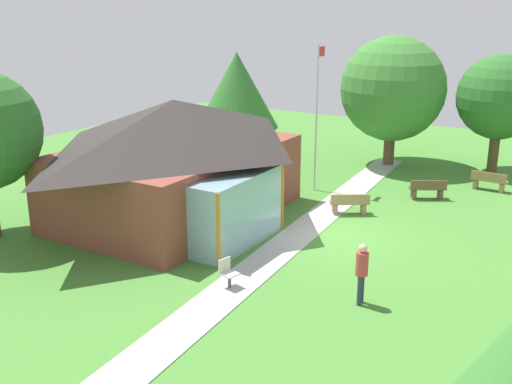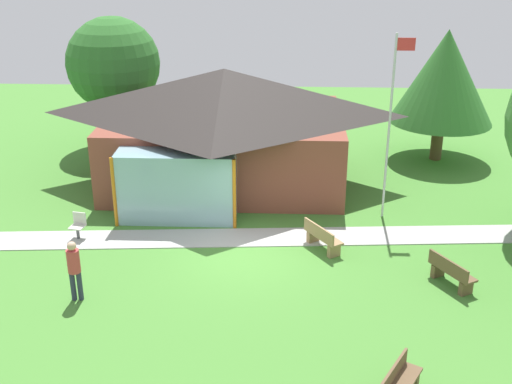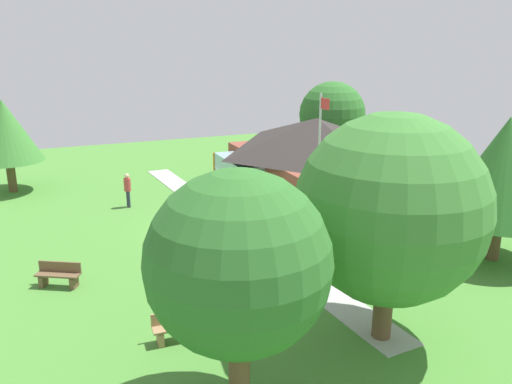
{
  "view_description": "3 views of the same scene",
  "coord_description": "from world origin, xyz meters",
  "px_view_note": "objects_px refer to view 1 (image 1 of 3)",
  "views": [
    {
      "loc": [
        -18.72,
        -8.17,
        7.82
      ],
      "look_at": [
        -0.39,
        3.0,
        1.21
      ],
      "focal_mm": 43.15,
      "sensor_mm": 36.0,
      "label": 1
    },
    {
      "loc": [
        1.1,
        -17.58,
        9.44
      ],
      "look_at": [
        0.21,
        2.57,
        1.02
      ],
      "focal_mm": 45.56,
      "sensor_mm": 36.0,
      "label": 2
    },
    {
      "loc": [
        20.97,
        -6.45,
        8.02
      ],
      "look_at": [
        0.16,
        2.34,
        1.43
      ],
      "focal_mm": 36.08,
      "sensor_mm": 36.0,
      "label": 3
    }
  ],
  "objects_px": {
    "flagpole": "(317,112)",
    "tree_far_east": "(500,97)",
    "pavilion": "(177,157)",
    "patio_chair_west": "(228,274)",
    "visitor_strolling_lawn": "(362,269)",
    "bench_mid_right": "(427,190)",
    "bench_rear_near_path": "(349,204)",
    "tree_behind_pavilion_right": "(237,90)",
    "bench_lawn_far_right": "(489,182)",
    "tree_east_hedge": "(393,89)"
  },
  "relations": [
    {
      "from": "bench_lawn_far_right",
      "to": "tree_far_east",
      "type": "height_order",
      "value": "tree_far_east"
    },
    {
      "from": "bench_lawn_far_right",
      "to": "patio_chair_west",
      "type": "distance_m",
      "value": 14.51
    },
    {
      "from": "pavilion",
      "to": "tree_far_east",
      "type": "height_order",
      "value": "tree_far_east"
    },
    {
      "from": "flagpole",
      "to": "visitor_strolling_lawn",
      "type": "bearing_deg",
      "value": -147.26
    },
    {
      "from": "bench_rear_near_path",
      "to": "flagpole",
      "type": "bearing_deg",
      "value": 105.95
    },
    {
      "from": "bench_mid_right",
      "to": "tree_east_hedge",
      "type": "relative_size",
      "value": 0.24
    },
    {
      "from": "pavilion",
      "to": "bench_lawn_far_right",
      "type": "bearing_deg",
      "value": -44.51
    },
    {
      "from": "tree_behind_pavilion_right",
      "to": "tree_east_hedge",
      "type": "height_order",
      "value": "tree_east_hedge"
    },
    {
      "from": "patio_chair_west",
      "to": "tree_far_east",
      "type": "distance_m",
      "value": 17.88
    },
    {
      "from": "bench_rear_near_path",
      "to": "patio_chair_west",
      "type": "relative_size",
      "value": 1.74
    },
    {
      "from": "flagpole",
      "to": "bench_mid_right",
      "type": "xyz_separation_m",
      "value": [
        1.23,
        -4.59,
        -3.02
      ]
    },
    {
      "from": "patio_chair_west",
      "to": "tree_far_east",
      "type": "relative_size",
      "value": 0.15
    },
    {
      "from": "visitor_strolling_lawn",
      "to": "tree_east_hedge",
      "type": "distance_m",
      "value": 15.82
    },
    {
      "from": "bench_rear_near_path",
      "to": "tree_behind_pavilion_right",
      "type": "distance_m",
      "value": 10.58
    },
    {
      "from": "bench_mid_right",
      "to": "tree_far_east",
      "type": "height_order",
      "value": "tree_far_east"
    },
    {
      "from": "visitor_strolling_lawn",
      "to": "bench_mid_right",
      "type": "bearing_deg",
      "value": 179.72
    },
    {
      "from": "bench_mid_right",
      "to": "patio_chair_west",
      "type": "height_order",
      "value": "patio_chair_west"
    },
    {
      "from": "pavilion",
      "to": "tree_east_hedge",
      "type": "relative_size",
      "value": 1.54
    },
    {
      "from": "bench_mid_right",
      "to": "tree_east_hedge",
      "type": "bearing_deg",
      "value": 95.33
    },
    {
      "from": "pavilion",
      "to": "tree_east_hedge",
      "type": "xyz_separation_m",
      "value": [
        11.7,
        -4.15,
        1.49
      ]
    },
    {
      "from": "pavilion",
      "to": "patio_chair_west",
      "type": "relative_size",
      "value": 11.41
    },
    {
      "from": "flagpole",
      "to": "bench_rear_near_path",
      "type": "relative_size",
      "value": 4.18
    },
    {
      "from": "pavilion",
      "to": "bench_lawn_far_right",
      "type": "distance_m",
      "value": 13.61
    },
    {
      "from": "tree_far_east",
      "to": "visitor_strolling_lawn",
      "type": "bearing_deg",
      "value": 179.23
    },
    {
      "from": "pavilion",
      "to": "bench_rear_near_path",
      "type": "distance_m",
      "value": 6.82
    },
    {
      "from": "visitor_strolling_lawn",
      "to": "tree_far_east",
      "type": "relative_size",
      "value": 0.31
    },
    {
      "from": "bench_rear_near_path",
      "to": "tree_far_east",
      "type": "bearing_deg",
      "value": 37.07
    },
    {
      "from": "flagpole",
      "to": "tree_far_east",
      "type": "relative_size",
      "value": 1.12
    },
    {
      "from": "pavilion",
      "to": "bench_rear_near_path",
      "type": "bearing_deg",
      "value": -57.33
    },
    {
      "from": "pavilion",
      "to": "tree_east_hedge",
      "type": "bearing_deg",
      "value": -19.55
    },
    {
      "from": "patio_chair_west",
      "to": "bench_lawn_far_right",
      "type": "bearing_deg",
      "value": 174.25
    },
    {
      "from": "flagpole",
      "to": "pavilion",
      "type": "bearing_deg",
      "value": 153.09
    },
    {
      "from": "pavilion",
      "to": "flagpole",
      "type": "bearing_deg",
      "value": -26.91
    },
    {
      "from": "pavilion",
      "to": "tree_behind_pavilion_right",
      "type": "xyz_separation_m",
      "value": [
        8.83,
        3.08,
        1.25
      ]
    },
    {
      "from": "bench_mid_right",
      "to": "tree_behind_pavilion_right",
      "type": "distance_m",
      "value": 11.21
    },
    {
      "from": "bench_mid_right",
      "to": "patio_chair_west",
      "type": "distance_m",
      "value": 11.51
    },
    {
      "from": "bench_mid_right",
      "to": "tree_far_east",
      "type": "relative_size",
      "value": 0.27
    },
    {
      "from": "pavilion",
      "to": "patio_chair_west",
      "type": "bearing_deg",
      "value": -129.76
    },
    {
      "from": "visitor_strolling_lawn",
      "to": "tree_behind_pavilion_right",
      "type": "bearing_deg",
      "value": -142.48
    },
    {
      "from": "tree_far_east",
      "to": "bench_lawn_far_right",
      "type": "bearing_deg",
      "value": -171.13
    },
    {
      "from": "flagpole",
      "to": "tree_far_east",
      "type": "height_order",
      "value": "flagpole"
    },
    {
      "from": "flagpole",
      "to": "tree_behind_pavilion_right",
      "type": "height_order",
      "value": "flagpole"
    },
    {
      "from": "bench_lawn_far_right",
      "to": "tree_east_hedge",
      "type": "xyz_separation_m",
      "value": [
        2.09,
        5.29,
        3.4
      ]
    },
    {
      "from": "flagpole",
      "to": "tree_east_hedge",
      "type": "relative_size",
      "value": 0.98
    },
    {
      "from": "tree_behind_pavilion_right",
      "to": "flagpole",
      "type": "bearing_deg",
      "value": -116.87
    },
    {
      "from": "bench_lawn_far_right",
      "to": "visitor_strolling_lawn",
      "type": "xyz_separation_m",
      "value": [
        -12.8,
        0.74,
        0.62
      ]
    },
    {
      "from": "patio_chair_west",
      "to": "tree_east_hedge",
      "type": "height_order",
      "value": "tree_east_hedge"
    },
    {
      "from": "tree_behind_pavilion_right",
      "to": "tree_far_east",
      "type": "xyz_separation_m",
      "value": [
        4.11,
        -12.0,
        0.04
      ]
    },
    {
      "from": "bench_mid_right",
      "to": "visitor_strolling_lawn",
      "type": "height_order",
      "value": "visitor_strolling_lawn"
    },
    {
      "from": "bench_lawn_far_right",
      "to": "tree_east_hedge",
      "type": "bearing_deg",
      "value": 160.54
    }
  ]
}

